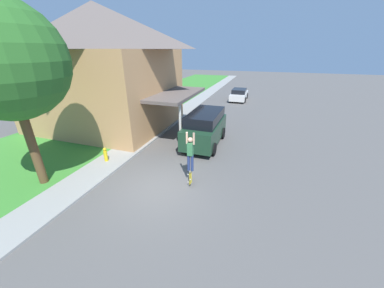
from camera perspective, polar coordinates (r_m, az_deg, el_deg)
The scene contains 10 objects.
ground_plane at distance 9.99m, azimuth -9.23°, elevation -11.53°, with size 120.00×120.00×0.00m, color #54514F.
lawn at distance 18.69m, azimuth -22.85°, elevation 4.21°, with size 10.00×80.00×0.08m.
sidewalk at distance 16.21m, azimuth -10.93°, elevation 2.88°, with size 1.80×80.00×0.10m.
house at distance 18.26m, azimuth -22.89°, elevation 18.50°, with size 12.49×9.07×8.68m.
lawn_tree_near at distance 10.90m, azimuth -41.30°, elevation 16.20°, with size 4.43×4.43×7.49m.
suv_parked at distance 13.78m, azimuth 3.48°, elevation 4.39°, with size 2.08×4.51×2.17m.
car_down_street at distance 27.63m, azimuth 12.43°, elevation 12.76°, with size 1.93×4.46×1.36m.
skateboarder at distance 9.57m, azimuth -0.45°, elevation -2.05°, with size 0.41×0.22×1.88m.
skateboard at distance 10.03m, azimuth -0.49°, elevation -8.89°, with size 0.39×0.73×0.37m.
fire_hydrant at distance 12.62m, azimuth -22.07°, elevation -2.64°, with size 0.20×0.20×0.78m.
Camera 1 is at (4.05, -7.11, 5.73)m, focal length 20.00 mm.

